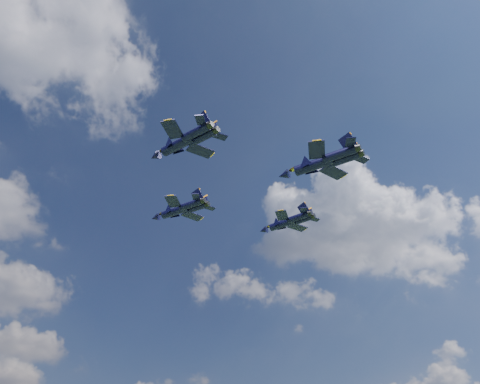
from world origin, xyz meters
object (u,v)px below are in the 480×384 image
object	(u,v)px
jet_lead	(174,212)
jet_right	(281,224)
jet_slot	(311,166)
jet_left	(176,145)

from	to	relation	value
jet_lead	jet_right	world-z (taller)	jet_lead
jet_right	jet_slot	xyz separation A→B (m)	(-9.33, -20.30, 0.43)
jet_left	jet_slot	size ratio (longest dim) A/B	0.88
jet_lead	jet_slot	bearing A→B (deg)	-92.26
jet_slot	jet_lead	bearing A→B (deg)	88.71
jet_left	jet_right	size ratio (longest dim) A/B	1.05
jet_lead	jet_slot	xyz separation A→B (m)	(12.55, -31.29, -0.69)
jet_left	jet_right	xyz separation A→B (m)	(34.11, 12.63, 1.22)
jet_lead	jet_right	distance (m)	24.50
jet_left	jet_lead	bearing A→B (deg)	44.56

